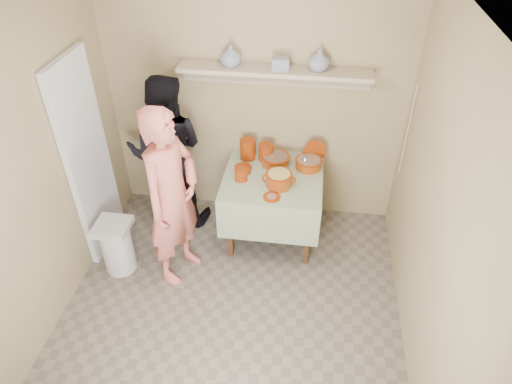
% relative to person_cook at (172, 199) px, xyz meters
% --- Properties ---
extents(ground, '(3.50, 3.50, 0.00)m').
position_rel_person_cook_xyz_m(ground, '(0.58, -0.64, -0.88)').
color(ground, '#6D6356').
rests_on(ground, ground).
extents(tile_panel, '(0.06, 0.70, 2.00)m').
position_rel_person_cook_xyz_m(tile_panel, '(-0.88, 0.31, 0.12)').
color(tile_panel, silver).
rests_on(tile_panel, ground).
extents(plate_stack_a, '(0.16, 0.16, 0.22)m').
position_rel_person_cook_xyz_m(plate_stack_a, '(0.53, 0.92, -0.01)').
color(plate_stack_a, maroon).
rests_on(plate_stack_a, serving_table).
extents(plate_stack_b, '(0.15, 0.15, 0.18)m').
position_rel_person_cook_xyz_m(plate_stack_b, '(0.72, 0.91, -0.03)').
color(plate_stack_b, maroon).
rests_on(plate_stack_b, serving_table).
extents(bowl_stack, '(0.13, 0.13, 0.13)m').
position_rel_person_cook_xyz_m(bowl_stack, '(0.53, 0.53, -0.06)').
color(bowl_stack, maroon).
rests_on(bowl_stack, serving_table).
extents(empty_bowl, '(0.17, 0.17, 0.05)m').
position_rel_person_cook_xyz_m(empty_bowl, '(0.52, 0.67, -0.10)').
color(empty_bowl, maroon).
rests_on(empty_bowl, serving_table).
extents(propped_lid, '(0.24, 0.08, 0.24)m').
position_rel_person_cook_xyz_m(propped_lid, '(1.22, 0.96, -0.00)').
color(propped_lid, maroon).
rests_on(propped_lid, serving_table).
extents(vase_right, '(0.20, 0.20, 0.20)m').
position_rel_person_cook_xyz_m(vase_right, '(1.18, 0.99, 0.94)').
color(vase_right, navy).
rests_on(vase_right, wall_shelf).
extents(vase_left, '(0.28, 0.28, 0.21)m').
position_rel_person_cook_xyz_m(vase_left, '(0.37, 0.98, 0.94)').
color(vase_left, navy).
rests_on(vase_left, wall_shelf).
extents(ceramic_box, '(0.16, 0.13, 0.11)m').
position_rel_person_cook_xyz_m(ceramic_box, '(0.83, 0.96, 0.89)').
color(ceramic_box, navy).
rests_on(ceramic_box, wall_shelf).
extents(person_cook, '(0.62, 0.75, 1.76)m').
position_rel_person_cook_xyz_m(person_cook, '(0.00, 0.00, 0.00)').
color(person_cook, '#D76A5D').
rests_on(person_cook, ground).
extents(person_helper, '(0.88, 0.72, 1.68)m').
position_rel_person_cook_xyz_m(person_helper, '(-0.29, 0.77, -0.04)').
color(person_helper, black).
rests_on(person_helper, ground).
extents(room_shell, '(3.04, 3.54, 2.62)m').
position_rel_person_cook_xyz_m(room_shell, '(0.58, -0.64, 0.73)').
color(room_shell, tan).
rests_on(room_shell, ground).
extents(serving_table, '(0.97, 0.97, 0.76)m').
position_rel_person_cook_xyz_m(serving_table, '(0.83, 0.64, -0.24)').
color(serving_table, '#4C2D16').
rests_on(serving_table, ground).
extents(cazuela_meat_a, '(0.30, 0.30, 0.10)m').
position_rel_person_cook_xyz_m(cazuela_meat_a, '(0.82, 0.85, -0.06)').
color(cazuela_meat_a, '#742503').
rests_on(cazuela_meat_a, serving_table).
extents(cazuela_meat_b, '(0.28, 0.28, 0.10)m').
position_rel_person_cook_xyz_m(cazuela_meat_b, '(1.16, 0.83, -0.06)').
color(cazuela_meat_b, '#742503').
rests_on(cazuela_meat_b, serving_table).
extents(ladle, '(0.08, 0.26, 0.19)m').
position_rel_person_cook_xyz_m(ladle, '(1.13, 0.79, -0.01)').
color(ladle, silver).
rests_on(ladle, cazuela_meat_b).
extents(cazuela_rice, '(0.33, 0.25, 0.14)m').
position_rel_person_cook_xyz_m(cazuela_rice, '(0.90, 0.48, -0.04)').
color(cazuela_rice, '#742503').
rests_on(cazuela_rice, serving_table).
extents(front_plate, '(0.16, 0.16, 0.03)m').
position_rel_person_cook_xyz_m(front_plate, '(0.85, 0.28, -0.11)').
color(front_plate, maroon).
rests_on(front_plate, serving_table).
extents(wall_shelf, '(1.80, 0.25, 0.21)m').
position_rel_person_cook_xyz_m(wall_shelf, '(0.78, 1.01, 0.79)').
color(wall_shelf, tan).
rests_on(wall_shelf, room_shell).
extents(trash_bin, '(0.32, 0.32, 0.56)m').
position_rel_person_cook_xyz_m(trash_bin, '(-0.60, -0.06, -0.60)').
color(trash_bin, silver).
rests_on(trash_bin, ground).
extents(electrical_cord, '(0.01, 0.05, 0.90)m').
position_rel_person_cook_xyz_m(electrical_cord, '(2.05, 0.84, 0.37)').
color(electrical_cord, silver).
rests_on(electrical_cord, wall_shelf).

